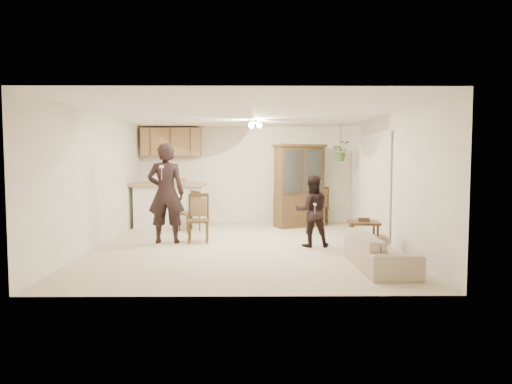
{
  "coord_description": "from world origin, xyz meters",
  "views": [
    {
      "loc": [
        0.16,
        -8.63,
        1.64
      ],
      "look_at": [
        0.24,
        0.4,
        1.0
      ],
      "focal_mm": 32.0,
      "sensor_mm": 36.0,
      "label": 1
    }
  ],
  "objects_px": {
    "child": "(312,211)",
    "chair_bar": "(198,229)",
    "sofa": "(380,244)",
    "chair_hutch_right": "(320,213)",
    "china_hutch": "(299,186)",
    "chair_hutch_left": "(189,220)",
    "adult": "(166,198)",
    "side_table": "(363,237)"
  },
  "relations": [
    {
      "from": "chair_bar",
      "to": "child",
      "type": "bearing_deg",
      "value": -15.49
    },
    {
      "from": "adult",
      "to": "chair_bar",
      "type": "bearing_deg",
      "value": -174.39
    },
    {
      "from": "side_table",
      "to": "child",
      "type": "bearing_deg",
      "value": 139.19
    },
    {
      "from": "child",
      "to": "china_hutch",
      "type": "xyz_separation_m",
      "value": [
        0.03,
        2.59,
        0.32
      ]
    },
    {
      "from": "china_hutch",
      "to": "chair_hutch_left",
      "type": "height_order",
      "value": "china_hutch"
    },
    {
      "from": "chair_hutch_left",
      "to": "chair_bar",
      "type": "bearing_deg",
      "value": -26.75
    },
    {
      "from": "child",
      "to": "sofa",
      "type": "bearing_deg",
      "value": 113.21
    },
    {
      "from": "child",
      "to": "side_table",
      "type": "bearing_deg",
      "value": 137.02
    },
    {
      "from": "side_table",
      "to": "chair_hutch_right",
      "type": "bearing_deg",
      "value": 93.02
    },
    {
      "from": "adult",
      "to": "child",
      "type": "bearing_deg",
      "value": 170.35
    },
    {
      "from": "chair_hutch_left",
      "to": "chair_hutch_right",
      "type": "height_order",
      "value": "chair_hutch_right"
    },
    {
      "from": "sofa",
      "to": "china_hutch",
      "type": "relative_size",
      "value": 0.93
    },
    {
      "from": "child",
      "to": "chair_bar",
      "type": "xyz_separation_m",
      "value": [
        -2.2,
        0.49,
        -0.4
      ]
    },
    {
      "from": "adult",
      "to": "chair_bar",
      "type": "height_order",
      "value": "adult"
    },
    {
      "from": "china_hutch",
      "to": "adult",
      "type": "bearing_deg",
      "value": -165.04
    },
    {
      "from": "side_table",
      "to": "sofa",
      "type": "bearing_deg",
      "value": -89.74
    },
    {
      "from": "china_hutch",
      "to": "chair_bar",
      "type": "bearing_deg",
      "value": -159.13
    },
    {
      "from": "sofa",
      "to": "chair_hutch_right",
      "type": "height_order",
      "value": "chair_hutch_right"
    },
    {
      "from": "sofa",
      "to": "chair_bar",
      "type": "distance_m",
      "value": 3.74
    },
    {
      "from": "child",
      "to": "china_hutch",
      "type": "relative_size",
      "value": 0.67
    },
    {
      "from": "chair_bar",
      "to": "chair_hutch_left",
      "type": "relative_size",
      "value": 1.05
    },
    {
      "from": "sofa",
      "to": "child",
      "type": "bearing_deg",
      "value": 24.71
    },
    {
      "from": "china_hutch",
      "to": "chair_hutch_left",
      "type": "relative_size",
      "value": 2.2
    },
    {
      "from": "chair_bar",
      "to": "chair_hutch_left",
      "type": "bearing_deg",
      "value": 101.57
    },
    {
      "from": "child",
      "to": "chair_bar",
      "type": "distance_m",
      "value": 2.29
    },
    {
      "from": "chair_hutch_right",
      "to": "adult",
      "type": "bearing_deg",
      "value": 41.17
    },
    {
      "from": "sofa",
      "to": "chair_hutch_right",
      "type": "distance_m",
      "value": 4.79
    },
    {
      "from": "side_table",
      "to": "adult",
      "type": "bearing_deg",
      "value": 163.04
    },
    {
      "from": "adult",
      "to": "chair_hutch_right",
      "type": "relative_size",
      "value": 1.86
    },
    {
      "from": "child",
      "to": "china_hutch",
      "type": "bearing_deg",
      "value": -92.77
    },
    {
      "from": "side_table",
      "to": "chair_hutch_right",
      "type": "relative_size",
      "value": 0.66
    },
    {
      "from": "adult",
      "to": "child",
      "type": "relative_size",
      "value": 1.33
    },
    {
      "from": "china_hutch",
      "to": "chair_hutch_right",
      "type": "xyz_separation_m",
      "value": [
        0.59,
        0.48,
        -0.72
      ]
    },
    {
      "from": "child",
      "to": "chair_hutch_left",
      "type": "bearing_deg",
      "value": -38.61
    },
    {
      "from": "sofa",
      "to": "chair_hutch_right",
      "type": "xyz_separation_m",
      "value": [
        -0.2,
        4.79,
        -0.09
      ]
    },
    {
      "from": "adult",
      "to": "china_hutch",
      "type": "bearing_deg",
      "value": -144.03
    },
    {
      "from": "sofa",
      "to": "side_table",
      "type": "height_order",
      "value": "sofa"
    },
    {
      "from": "adult",
      "to": "child",
      "type": "distance_m",
      "value": 2.86
    },
    {
      "from": "chair_bar",
      "to": "chair_hutch_left",
      "type": "height_order",
      "value": "chair_bar"
    },
    {
      "from": "china_hutch",
      "to": "chair_bar",
      "type": "distance_m",
      "value": 3.15
    },
    {
      "from": "adult",
      "to": "side_table",
      "type": "relative_size",
      "value": 2.82
    },
    {
      "from": "child",
      "to": "side_table",
      "type": "xyz_separation_m",
      "value": [
        0.81,
        -0.7,
        -0.38
      ]
    }
  ]
}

